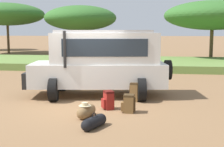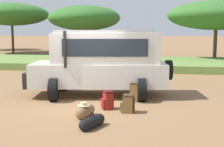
% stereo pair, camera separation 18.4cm
% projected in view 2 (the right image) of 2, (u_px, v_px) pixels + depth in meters
% --- Properties ---
extents(ground_plane, '(320.00, 320.00, 0.00)m').
position_uv_depth(ground_plane, '(82.00, 106.00, 10.11)').
color(ground_plane, olive).
extents(grass_bank, '(120.00, 7.00, 0.44)m').
position_uv_depth(grass_bank, '(126.00, 63.00, 21.57)').
color(grass_bank, olive).
rests_on(grass_bank, ground_plane).
extents(safari_vehicle, '(5.47, 3.21, 2.44)m').
position_uv_depth(safari_vehicle, '(102.00, 61.00, 11.57)').
color(safari_vehicle, silver).
rests_on(safari_vehicle, ground_plane).
extents(backpack_beside_front_wheel, '(0.42, 0.34, 0.54)m').
position_uv_depth(backpack_beside_front_wheel, '(128.00, 104.00, 9.23)').
color(backpack_beside_front_wheel, brown).
rests_on(backpack_beside_front_wheel, ground_plane).
extents(backpack_cluster_center, '(0.43, 0.41, 0.65)m').
position_uv_depth(backpack_cluster_center, '(136.00, 92.00, 10.74)').
color(backpack_cluster_center, brown).
rests_on(backpack_cluster_center, ground_plane).
extents(backpack_near_rear_wheel, '(0.43, 0.42, 0.58)m').
position_uv_depth(backpack_near_rear_wheel, '(108.00, 100.00, 9.64)').
color(backpack_near_rear_wheel, maroon).
rests_on(backpack_near_rear_wheel, ground_plane).
extents(duffel_bag_low_black_case, '(0.43, 0.80, 0.45)m').
position_uv_depth(duffel_bag_low_black_case, '(85.00, 111.00, 8.74)').
color(duffel_bag_low_black_case, brown).
rests_on(duffel_bag_low_black_case, ground_plane).
extents(duffel_bag_soft_canvas, '(0.52, 0.88, 0.39)m').
position_uv_depth(duffel_bag_soft_canvas, '(92.00, 122.00, 7.78)').
color(duffel_bag_soft_canvas, black).
rests_on(duffel_bag_soft_canvas, ground_plane).
extents(acacia_tree_left_mid, '(7.94, 8.48, 5.43)m').
position_uv_depth(acacia_tree_left_mid, '(12.00, 14.00, 33.82)').
color(acacia_tree_left_mid, brown).
rests_on(acacia_tree_left_mid, ground_plane).
extents(acacia_tree_centre_back, '(7.24, 7.00, 4.98)m').
position_uv_depth(acacia_tree_centre_back, '(84.00, 18.00, 31.37)').
color(acacia_tree_centre_back, brown).
rests_on(acacia_tree_centre_back, ground_plane).
extents(acacia_tree_right_mid, '(7.31, 6.91, 4.70)m').
position_uv_depth(acacia_tree_right_mid, '(216.00, 15.00, 23.45)').
color(acacia_tree_right_mid, brown).
rests_on(acacia_tree_right_mid, ground_plane).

